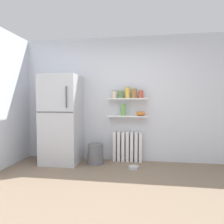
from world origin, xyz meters
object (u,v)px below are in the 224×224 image
(storage_jar_2, at_px, (128,92))
(trash_bin, at_px, (96,154))
(pet_food_bowl, at_px, (133,167))
(storage_jar_0, at_px, (114,94))
(storage_jar_4, at_px, (141,94))
(radiator, at_px, (127,147))
(storage_jar_3, at_px, (134,93))
(refrigerator, at_px, (62,119))
(shelf_bowl, at_px, (141,114))
(vase, at_px, (123,110))
(storage_jar_1, at_px, (121,94))

(storage_jar_2, bearing_deg, trash_bin, -158.16)
(trash_bin, height_order, pet_food_bowl, trash_bin)
(storage_jar_0, relative_size, storage_jar_4, 0.95)
(radiator, bearing_deg, storage_jar_0, -173.68)
(pet_food_bowl, bearing_deg, storage_jar_2, 108.88)
(storage_jar_0, relative_size, trash_bin, 0.40)
(storage_jar_2, distance_m, storage_jar_3, 0.14)
(trash_bin, bearing_deg, refrigerator, 179.19)
(trash_bin, bearing_deg, storage_jar_2, 21.84)
(shelf_bowl, bearing_deg, storage_jar_2, 180.00)
(refrigerator, xyz_separation_m, radiator, (1.32, 0.27, -0.58))
(storage_jar_2, relative_size, vase, 0.98)
(storage_jar_3, height_order, pet_food_bowl, storage_jar_3)
(storage_jar_4, bearing_deg, refrigerator, -171.53)
(vase, bearing_deg, storage_jar_4, 0.00)
(refrigerator, distance_m, storage_jar_3, 1.57)
(storage_jar_1, xyz_separation_m, storage_jar_4, (0.41, -0.00, 0.00))
(refrigerator, distance_m, radiator, 1.47)
(radiator, height_order, shelf_bowl, shelf_bowl)
(storage_jar_3, relative_size, shelf_bowl, 1.03)
(radiator, distance_m, vase, 0.78)
(storage_jar_1, distance_m, pet_food_bowl, 1.47)
(refrigerator, distance_m, vase, 1.27)
(storage_jar_1, bearing_deg, shelf_bowl, -0.00)
(refrigerator, xyz_separation_m, pet_food_bowl, (1.47, -0.20, -0.87))
(storage_jar_2, xyz_separation_m, trash_bin, (-0.62, -0.25, -1.23))
(storage_jar_4, height_order, vase, storage_jar_4)
(storage_jar_2, height_order, shelf_bowl, storage_jar_2)
(radiator, distance_m, trash_bin, 0.68)
(storage_jar_0, height_order, storage_jar_1, storage_jar_1)
(refrigerator, xyz_separation_m, trash_bin, (0.70, -0.01, -0.69))
(storage_jar_0, xyz_separation_m, trash_bin, (-0.35, -0.25, -1.20))
(storage_jar_3, height_order, storage_jar_4, storage_jar_3)
(storage_jar_0, relative_size, shelf_bowl, 0.83)
(storage_jar_3, bearing_deg, storage_jar_2, -180.00)
(radiator, relative_size, storage_jar_4, 3.63)
(storage_jar_1, distance_m, vase, 0.32)
(storage_jar_3, relative_size, trash_bin, 0.49)
(storage_jar_1, relative_size, storage_jar_2, 0.70)
(storage_jar_2, height_order, storage_jar_3, storage_jar_2)
(storage_jar_1, xyz_separation_m, storage_jar_2, (0.14, 0.00, 0.04))
(radiator, bearing_deg, storage_jar_2, -90.00)
(storage_jar_0, height_order, shelf_bowl, storage_jar_0)
(storage_jar_3, xyz_separation_m, storage_jar_4, (0.14, -0.00, -0.02))
(radiator, xyz_separation_m, vase, (-0.09, -0.03, 0.77))
(radiator, relative_size, shelf_bowl, 3.15)
(trash_bin, bearing_deg, shelf_bowl, 15.60)
(storage_jar_2, bearing_deg, storage_jar_1, 180.00)
(storage_jar_4, relative_size, vase, 0.71)
(pet_food_bowl, bearing_deg, storage_jar_3, 91.94)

